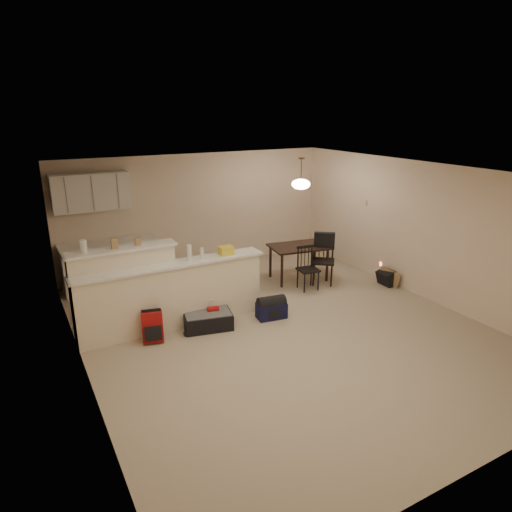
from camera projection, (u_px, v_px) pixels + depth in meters
room at (284, 255)px, 7.00m from camera, size 7.00×7.02×2.50m
breakfast_bar at (156, 293)px, 7.21m from camera, size 3.08×0.58×1.39m
upper_cabinets at (91, 192)px, 8.55m from camera, size 1.40×0.34×0.70m
kitchen_counter at (111, 265)px, 8.98m from camera, size 1.80×0.60×0.90m
thermostat at (365, 203)px, 9.58m from camera, size 0.02×0.12×0.12m
jar at (83, 246)px, 6.60m from camera, size 0.10×0.10×0.20m
cereal_box at (115, 244)px, 6.81m from camera, size 0.10×0.07×0.16m
small_box at (138, 242)px, 6.98m from camera, size 0.08×0.06×0.12m
bottle_a at (189, 253)px, 7.21m from camera, size 0.07×0.07×0.26m
bottle_b at (202, 253)px, 7.32m from camera, size 0.06×0.06×0.18m
bag_lump at (226, 250)px, 7.52m from camera, size 0.22×0.18×0.14m
dining_table at (299, 250)px, 9.33m from camera, size 1.26×0.94×0.72m
pendant_lamp at (301, 184)px, 8.91m from camera, size 0.36×0.36×0.62m
dining_chair_near at (308, 268)px, 8.86m from camera, size 0.41×0.40×0.86m
dining_chair_far at (323, 260)px, 9.14m from camera, size 0.60×0.60×1.00m
suitcase at (208, 320)px, 7.37m from camera, size 0.85×0.64×0.26m
red_backpack at (152, 327)px, 6.92m from camera, size 0.35×0.26×0.47m
navy_duffel at (271, 310)px, 7.72m from camera, size 0.52×0.33×0.27m
black_daypack at (387, 278)px, 9.15m from camera, size 0.26×0.35×0.30m
cardboard_sheet at (389, 278)px, 9.10m from camera, size 0.14×0.44×0.34m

